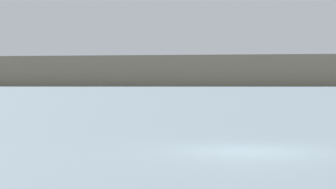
# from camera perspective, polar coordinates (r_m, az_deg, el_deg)

# --- Properties ---
(ground_plane) EXTENTS (4000.00, 4000.00, 0.00)m
(ground_plane) POSITION_cam_1_polar(r_m,az_deg,el_deg) (17.83, 7.65, -5.40)
(ground_plane) COLOR gray
(distant_headland) EXTENTS (1343.06, 719.27, 49.07)m
(distant_headland) POSITION_cam_1_polar(r_m,az_deg,el_deg) (1126.24, 7.29, 2.03)
(distant_headland) COLOR #756B56
(distant_headland) RESTS_ON ground_plane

